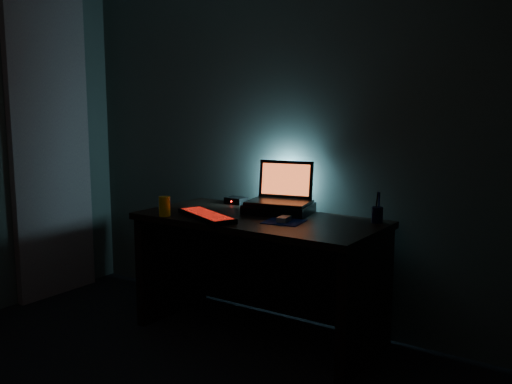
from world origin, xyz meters
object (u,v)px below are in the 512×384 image
(laptop, at_px, (282,193))
(pen_cup, at_px, (377,215))
(mouse, at_px, (284,219))
(juice_glass, at_px, (165,206))
(router, at_px, (236,200))
(keyboard, at_px, (206,216))

(laptop, height_order, pen_cup, laptop)
(mouse, distance_m, pen_cup, 0.54)
(laptop, height_order, mouse, laptop)
(laptop, xyz_separation_m, mouse, (0.18, -0.27, -0.10))
(juice_glass, distance_m, router, 0.61)
(laptop, xyz_separation_m, keyboard, (-0.26, -0.43, -0.11))
(laptop, xyz_separation_m, router, (-0.41, 0.08, -0.10))
(laptop, distance_m, juice_glass, 0.74)
(router, bearing_deg, laptop, -10.38)
(router, bearing_deg, juice_glass, -99.59)
(juice_glass, height_order, router, juice_glass)
(pen_cup, xyz_separation_m, juice_glass, (-1.15, -0.54, 0.01))
(keyboard, distance_m, juice_glass, 0.27)
(laptop, height_order, router, laptop)
(keyboard, bearing_deg, pen_cup, 51.16)
(laptop, height_order, juice_glass, laptop)
(laptop, relative_size, juice_glass, 3.54)
(keyboard, height_order, mouse, mouse)
(pen_cup, xyz_separation_m, router, (-1.05, 0.06, -0.02))
(mouse, xyz_separation_m, pen_cup, (0.45, 0.29, 0.03))
(pen_cup, distance_m, juice_glass, 1.27)
(mouse, bearing_deg, pen_cup, 22.80)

